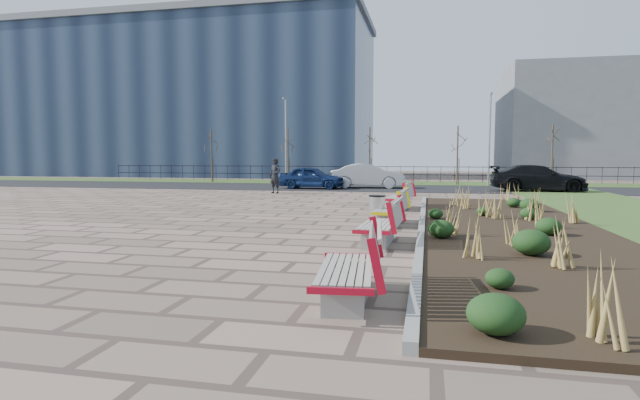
% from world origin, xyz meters
% --- Properties ---
extents(ground, '(120.00, 120.00, 0.00)m').
position_xyz_m(ground, '(0.00, 0.00, 0.00)').
color(ground, '#856B5C').
rests_on(ground, ground).
extents(planting_bed, '(4.50, 18.00, 0.10)m').
position_xyz_m(planting_bed, '(6.25, 5.00, 0.05)').
color(planting_bed, black).
rests_on(planting_bed, ground).
extents(planting_curb, '(0.16, 18.00, 0.15)m').
position_xyz_m(planting_curb, '(3.92, 5.00, 0.07)').
color(planting_curb, gray).
rests_on(planting_curb, ground).
extents(grass_verge_far, '(80.00, 5.00, 0.04)m').
position_xyz_m(grass_verge_far, '(0.00, 28.00, 0.02)').
color(grass_verge_far, '#33511E').
rests_on(grass_verge_far, ground).
extents(road, '(80.00, 7.00, 0.02)m').
position_xyz_m(road, '(0.00, 22.00, 0.01)').
color(road, black).
rests_on(road, ground).
extents(bench_a, '(1.11, 2.18, 1.00)m').
position_xyz_m(bench_a, '(3.00, -2.28, 0.50)').
color(bench_a, '#AE0B20').
rests_on(bench_a, ground).
extents(bench_b, '(1.00, 2.14, 1.00)m').
position_xyz_m(bench_b, '(3.00, 2.22, 0.50)').
color(bench_b, '#AF0B20').
rests_on(bench_b, ground).
extents(bench_c, '(1.00, 2.14, 1.00)m').
position_xyz_m(bench_c, '(3.00, 5.55, 0.50)').
color(bench_c, yellow).
rests_on(bench_c, ground).
extents(bench_d, '(1.13, 2.19, 1.00)m').
position_xyz_m(bench_d, '(3.00, 9.92, 0.50)').
color(bench_d, red).
rests_on(bench_d, ground).
extents(litter_bin, '(0.47, 0.47, 0.83)m').
position_xyz_m(litter_bin, '(2.64, 5.47, 0.41)').
color(litter_bin, '#B2B2B7').
rests_on(litter_bin, ground).
extents(pedestrian, '(0.80, 0.67, 1.87)m').
position_xyz_m(pedestrian, '(-3.89, 16.59, 0.94)').
color(pedestrian, black).
rests_on(pedestrian, ground).
extents(car_blue, '(3.98, 1.72, 1.34)m').
position_xyz_m(car_blue, '(-2.80, 20.46, 0.69)').
color(car_blue, '#11224E').
rests_on(car_blue, road).
extents(car_silver, '(4.63, 1.86, 1.50)m').
position_xyz_m(car_silver, '(0.47, 21.92, 0.77)').
color(car_silver, '#A4A7AB').
rests_on(car_silver, road).
extents(car_black, '(5.12, 2.20, 1.47)m').
position_xyz_m(car_black, '(10.04, 20.77, 0.75)').
color(car_black, black).
rests_on(car_black, road).
extents(tree_a, '(1.40, 1.40, 4.00)m').
position_xyz_m(tree_a, '(-12.00, 26.50, 2.04)').
color(tree_a, '#4C3D2D').
rests_on(tree_a, grass_verge_far).
extents(tree_b, '(1.40, 1.40, 4.00)m').
position_xyz_m(tree_b, '(-6.00, 26.50, 2.04)').
color(tree_b, '#4C3D2D').
rests_on(tree_b, grass_verge_far).
extents(tree_c, '(1.40, 1.40, 4.00)m').
position_xyz_m(tree_c, '(0.00, 26.50, 2.04)').
color(tree_c, '#4C3D2D').
rests_on(tree_c, grass_verge_far).
extents(tree_d, '(1.40, 1.40, 4.00)m').
position_xyz_m(tree_d, '(6.00, 26.50, 2.04)').
color(tree_d, '#4C3D2D').
rests_on(tree_d, grass_verge_far).
extents(tree_e, '(1.40, 1.40, 4.00)m').
position_xyz_m(tree_e, '(12.00, 26.50, 2.04)').
color(tree_e, '#4C3D2D').
rests_on(tree_e, grass_verge_far).
extents(lamp_west, '(0.24, 0.60, 6.00)m').
position_xyz_m(lamp_west, '(-6.00, 26.00, 3.04)').
color(lamp_west, gray).
rests_on(lamp_west, grass_verge_far).
extents(lamp_east, '(0.24, 0.60, 6.00)m').
position_xyz_m(lamp_east, '(8.00, 26.00, 3.04)').
color(lamp_east, gray).
rests_on(lamp_east, grass_verge_far).
extents(railing_fence, '(44.00, 0.10, 1.20)m').
position_xyz_m(railing_fence, '(0.00, 29.50, 0.64)').
color(railing_fence, black).
rests_on(railing_fence, grass_verge_far).
extents(building_glass, '(40.00, 14.00, 15.00)m').
position_xyz_m(building_glass, '(-22.00, 40.00, 7.50)').
color(building_glass, '#192338').
rests_on(building_glass, ground).
extents(building_grey, '(18.00, 12.00, 10.00)m').
position_xyz_m(building_grey, '(20.00, 42.00, 5.00)').
color(building_grey, slate).
rests_on(building_grey, ground).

